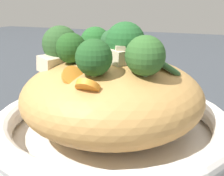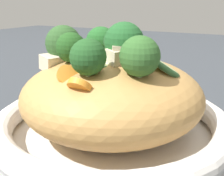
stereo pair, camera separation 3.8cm
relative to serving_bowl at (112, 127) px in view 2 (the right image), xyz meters
name	(u,v)px [view 2 (the right image)]	position (x,y,z in m)	size (l,w,h in m)	color
ground_plane	(112,143)	(0.00, 0.00, -0.03)	(3.00, 3.00, 0.00)	#363B41
serving_bowl	(112,127)	(0.00, 0.00, 0.00)	(0.33, 0.33, 0.05)	white
noodle_heap	(112,95)	(0.00, 0.00, 0.05)	(0.24, 0.24, 0.11)	tan
broccoli_florets	(99,47)	(0.02, 0.00, 0.11)	(0.19, 0.19, 0.07)	#A3BF7A
carrot_coins	(105,63)	(0.01, 0.00, 0.09)	(0.11, 0.18, 0.03)	orange
zucchini_slices	(116,61)	(-0.01, 0.01, 0.10)	(0.17, 0.08, 0.03)	beige
chicken_chunks	(107,57)	(0.01, 0.00, 0.10)	(0.14, 0.13, 0.04)	beige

